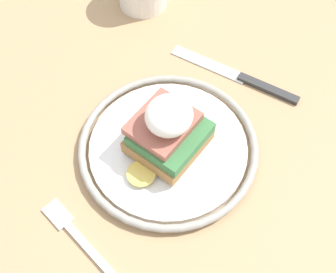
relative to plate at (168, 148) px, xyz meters
The scene contains 5 objects.
dining_table 0.12m from the plate, 86.03° to the left, with size 1.15×0.78×0.77m.
plate is the anchor object (origin of this frame).
sandwich 0.04m from the plate, 44.63° to the right, with size 0.12×0.08×0.09m.
fork 0.16m from the plate, behind, with size 0.04×0.14×0.00m.
knife 0.16m from the plate, ahead, with size 0.04×0.20×0.01m.
Camera 1 is at (-0.24, -0.19, 1.30)m, focal length 50.00 mm.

